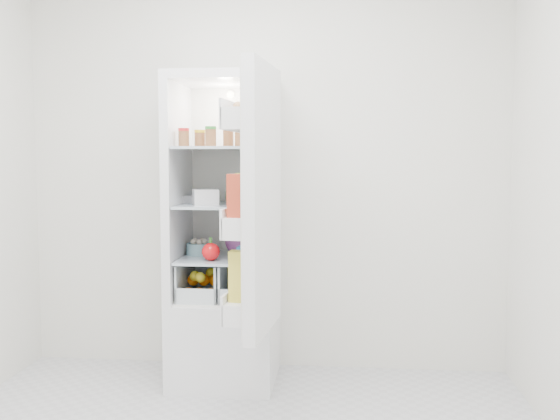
# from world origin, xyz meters

# --- Properties ---
(room_walls) EXTENTS (3.02, 3.02, 2.61)m
(room_walls) POSITION_xyz_m (0.00, 0.00, 1.59)
(room_walls) COLOR silver
(room_walls) RESTS_ON ground
(refrigerator) EXTENTS (0.60, 0.60, 1.80)m
(refrigerator) POSITION_xyz_m (-0.20, 1.25, 0.67)
(refrigerator) COLOR silver
(refrigerator) RESTS_ON ground
(shelf_low) EXTENTS (0.49, 0.53, 0.01)m
(shelf_low) POSITION_xyz_m (-0.20, 1.19, 0.74)
(shelf_low) COLOR #AAB9C7
(shelf_low) RESTS_ON refrigerator
(shelf_mid) EXTENTS (0.49, 0.53, 0.02)m
(shelf_mid) POSITION_xyz_m (-0.20, 1.19, 1.05)
(shelf_mid) COLOR #AAB9C7
(shelf_mid) RESTS_ON refrigerator
(shelf_top) EXTENTS (0.49, 0.53, 0.02)m
(shelf_top) POSITION_xyz_m (-0.20, 1.19, 1.38)
(shelf_top) COLOR #AAB9C7
(shelf_top) RESTS_ON refrigerator
(crisper_left) EXTENTS (0.23, 0.46, 0.22)m
(crisper_left) POSITION_xyz_m (-0.32, 1.19, 0.61)
(crisper_left) COLOR silver
(crisper_left) RESTS_ON refrigerator
(crisper_right) EXTENTS (0.23, 0.46, 0.22)m
(crisper_right) POSITION_xyz_m (-0.08, 1.19, 0.61)
(crisper_right) COLOR silver
(crisper_right) RESTS_ON refrigerator
(condiment_jars) EXTENTS (0.46, 0.34, 0.08)m
(condiment_jars) POSITION_xyz_m (-0.21, 1.13, 1.43)
(condiment_jars) COLOR #B21919
(condiment_jars) RESTS_ON shelf_top
(squeeze_bottle) EXTENTS (0.07, 0.07, 0.19)m
(squeeze_bottle) POSITION_xyz_m (0.01, 1.31, 1.48)
(squeeze_bottle) COLOR silver
(squeeze_bottle) RESTS_ON shelf_top
(tub_white) EXTENTS (0.18, 0.18, 0.09)m
(tub_white) POSITION_xyz_m (-0.29, 1.10, 1.10)
(tub_white) COLOR silver
(tub_white) RESTS_ON shelf_mid
(tin_red) EXTENTS (0.11, 0.11, 0.07)m
(tin_red) POSITION_xyz_m (-0.05, 0.96, 1.09)
(tin_red) COLOR red
(tin_red) RESTS_ON shelf_mid
(foil_tray) EXTENTS (0.21, 0.19, 0.05)m
(foil_tray) POSITION_xyz_m (-0.35, 1.23, 1.08)
(foil_tray) COLOR silver
(foil_tray) RESTS_ON shelf_mid
(tub_green) EXTENTS (0.12, 0.14, 0.07)m
(tub_green) POSITION_xyz_m (-0.16, 1.31, 1.09)
(tub_green) COLOR #459857
(tub_green) RESTS_ON shelf_mid
(red_cabbage) EXTENTS (0.18, 0.18, 0.18)m
(red_cabbage) POSITION_xyz_m (-0.11, 1.22, 0.84)
(red_cabbage) COLOR #4F1C54
(red_cabbage) RESTS_ON shelf_low
(bell_pepper) EXTENTS (0.10, 0.10, 0.10)m
(bell_pepper) POSITION_xyz_m (-0.25, 1.03, 0.80)
(bell_pepper) COLOR red
(bell_pepper) RESTS_ON shelf_low
(mushroom_bowl) EXTENTS (0.19, 0.19, 0.07)m
(mushroom_bowl) POSITION_xyz_m (-0.36, 1.24, 0.78)
(mushroom_bowl) COLOR #82B5C3
(mushroom_bowl) RESTS_ON shelf_low
(citrus_pile) EXTENTS (0.20, 0.24, 0.16)m
(citrus_pile) POSITION_xyz_m (-0.32, 1.13, 0.59)
(citrus_pile) COLOR #DF5F0B
(citrus_pile) RESTS_ON refrigerator
(veg_pile) EXTENTS (0.16, 0.30, 0.10)m
(veg_pile) POSITION_xyz_m (-0.07, 1.18, 0.56)
(veg_pile) COLOR #1F4D19
(veg_pile) RESTS_ON refrigerator
(fridge_door) EXTENTS (0.22, 0.60, 1.30)m
(fridge_door) POSITION_xyz_m (0.07, 0.61, 1.09)
(fridge_door) COLOR silver
(fridge_door) RESTS_ON refrigerator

